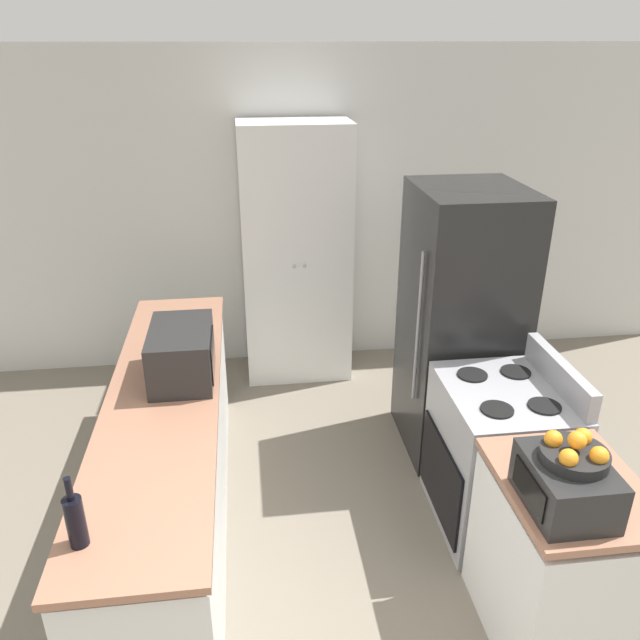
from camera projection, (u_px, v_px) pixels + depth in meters
name	position (u px, v px, depth m)	size (l,w,h in m)	color
wall_back	(296.00, 213.00, 5.15)	(7.00, 0.06, 2.60)	silver
counter_left	(171.00, 463.00, 3.54)	(0.60, 2.69, 0.88)	silver
counter_right	(557.00, 562.00, 2.87)	(0.60, 0.74, 0.88)	silver
pantry_cabinet	(296.00, 255.00, 4.99)	(0.85, 0.53, 2.07)	white
stove	(497.00, 456.00, 3.55)	(0.66, 0.76, 1.04)	#9E9EA3
refrigerator	(460.00, 324.00, 4.10)	(0.69, 0.78, 1.81)	black
microwave	(182.00, 353.00, 3.46)	(0.34, 0.53, 0.29)	black
wine_bottle	(75.00, 520.00, 2.31)	(0.07, 0.07, 0.31)	black
toaster_oven	(566.00, 485.00, 2.50)	(0.31, 0.39, 0.21)	black
fruit_bowl	(575.00, 452.00, 2.45)	(0.27, 0.27, 0.14)	black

